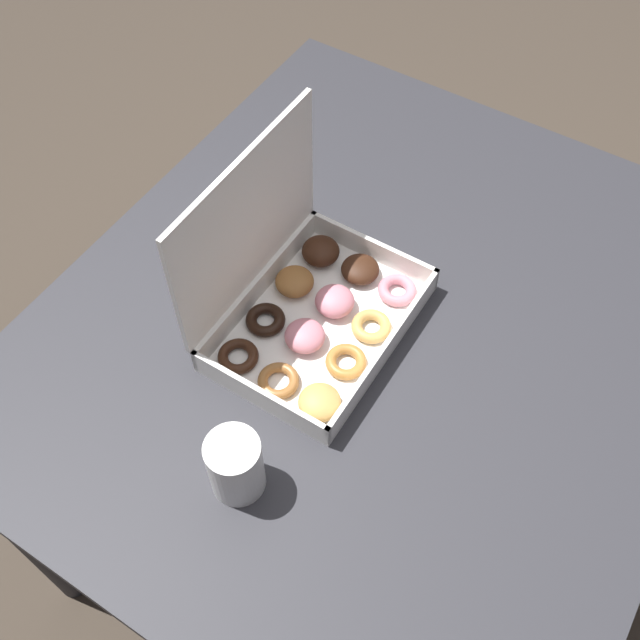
# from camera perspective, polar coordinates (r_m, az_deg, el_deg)

# --- Properties ---
(ground_plane) EXTENTS (8.00, 8.00, 0.00)m
(ground_plane) POSITION_cam_1_polar(r_m,az_deg,el_deg) (1.89, 2.93, -13.58)
(ground_plane) COLOR #42382D
(dining_table) EXTENTS (1.14, 0.99, 0.77)m
(dining_table) POSITION_cam_1_polar(r_m,az_deg,el_deg) (1.28, 4.20, -2.56)
(dining_table) COLOR #2D2D33
(dining_table) RESTS_ON ground_plane
(donut_box) EXTENTS (0.34, 0.25, 0.30)m
(donut_box) POSITION_cam_1_polar(r_m,az_deg,el_deg) (1.15, -1.22, 1.77)
(donut_box) COLOR white
(donut_box) RESTS_ON dining_table
(coffee_mug) EXTENTS (0.08, 0.08, 0.11)m
(coffee_mug) POSITION_cam_1_polar(r_m,az_deg,el_deg) (1.02, -6.47, -10.92)
(coffee_mug) COLOR white
(coffee_mug) RESTS_ON dining_table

